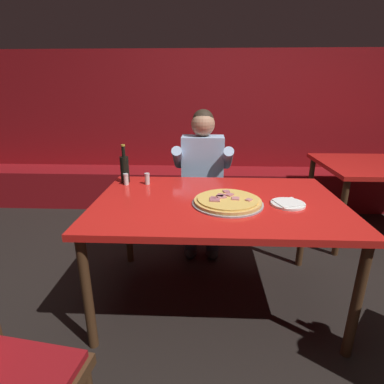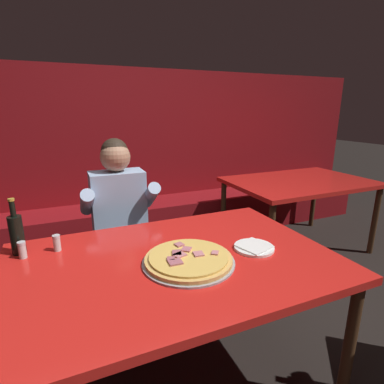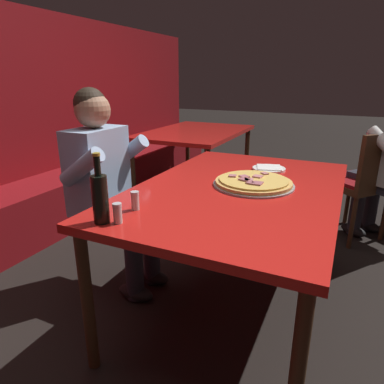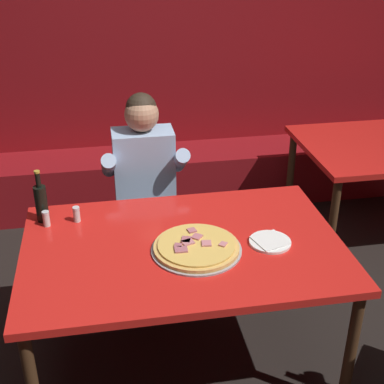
% 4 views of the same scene
% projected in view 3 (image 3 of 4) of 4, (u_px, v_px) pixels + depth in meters
% --- Properties ---
extents(ground_plane, '(24.00, 24.00, 0.00)m').
position_uv_depth(ground_plane, '(233.00, 304.00, 2.11)').
color(ground_plane, black).
extents(booth_bench, '(6.46, 0.48, 0.46)m').
position_uv_depth(booth_bench, '(16.00, 219.00, 2.78)').
color(booth_bench, maroon).
rests_on(booth_bench, ground_plane).
extents(main_dining_table, '(1.59, 1.05, 0.76)m').
position_uv_depth(main_dining_table, '(238.00, 198.00, 1.89)').
color(main_dining_table, '#422816').
rests_on(main_dining_table, ground_plane).
extents(pizza, '(0.44, 0.44, 0.05)m').
position_uv_depth(pizza, '(253.00, 182.00, 1.88)').
color(pizza, '#9E9EA3').
rests_on(pizza, main_dining_table).
extents(plate_white_paper, '(0.21, 0.21, 0.02)m').
position_uv_depth(plate_white_paper, '(269.00, 168.00, 2.21)').
color(plate_white_paper, white).
rests_on(plate_white_paper, main_dining_table).
extents(beer_bottle, '(0.07, 0.07, 0.29)m').
position_uv_depth(beer_bottle, '(100.00, 197.00, 1.38)').
color(beer_bottle, black).
rests_on(beer_bottle, main_dining_table).
extents(shaker_red_pepper_flakes, '(0.04, 0.04, 0.09)m').
position_uv_depth(shaker_red_pepper_flakes, '(118.00, 214.00, 1.39)').
color(shaker_red_pepper_flakes, silver).
rests_on(shaker_red_pepper_flakes, main_dining_table).
extents(shaker_parmesan, '(0.04, 0.04, 0.09)m').
position_uv_depth(shaker_parmesan, '(135.00, 202.00, 1.54)').
color(shaker_parmesan, silver).
rests_on(shaker_parmesan, main_dining_table).
extents(diner_seated_blue_shirt, '(0.53, 0.53, 1.27)m').
position_uv_depth(diner_seated_blue_shirt, '(110.00, 183.00, 2.11)').
color(diner_seated_blue_shirt, black).
rests_on(diner_seated_blue_shirt, ground_plane).
extents(dining_chair_far_left, '(0.62, 0.62, 0.92)m').
position_uv_depth(dining_chair_far_left, '(363.00, 177.00, 2.80)').
color(dining_chair_far_left, '#422816').
rests_on(dining_chair_far_left, ground_plane).
extents(background_dining_table, '(1.43, 0.95, 0.76)m').
position_uv_depth(background_dining_table, '(196.00, 137.00, 3.84)').
color(background_dining_table, '#422816').
rests_on(background_dining_table, ground_plane).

